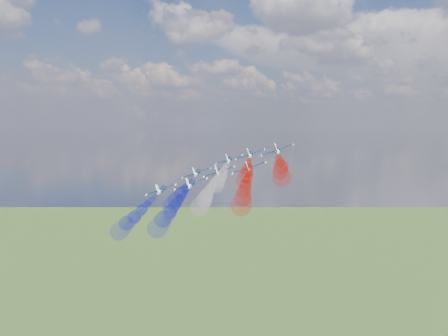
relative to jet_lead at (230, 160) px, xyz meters
The scene contains 16 objects.
jet_lead is the anchor object (origin of this frame).
trail_lead 23.80m from the jet_lead, 55.81° to the right, with size 3.92×37.23×3.92m, color white, non-canonical shape.
jet_inner_left 14.88m from the jet_lead, 93.25° to the right, with size 9.40×11.76×3.13m, color black, non-canonical shape.
trail_inner_left 36.70m from the jet_lead, 69.86° to the right, with size 3.92×37.23×3.92m, color #1820CD, non-canonical shape.
jet_inner_right 12.97m from the jet_lead, 22.34° to the right, with size 9.40×11.76×3.13m, color black, non-canonical shape.
trail_inner_right 35.10m from the jet_lead, 44.24° to the right, with size 3.92×37.23×3.92m, color red, non-canonical shape.
jet_outer_left 28.34m from the jet_lead, 95.85° to the right, with size 9.40×11.76×3.13m, color black, non-canonical shape.
trail_outer_left 48.90m from the jet_lead, 77.33° to the right, with size 3.92×37.23×3.92m, color #1820CD, non-canonical shape.
jet_center_third 21.62m from the jet_lead, 58.94° to the right, with size 9.40×11.76×3.13m, color black, non-canonical shape.
trail_center_third 45.41m from the jet_lead, 57.30° to the right, with size 3.92×37.23×3.92m, color white, non-canonical shape.
jet_outer_right 27.57m from the jet_lead, 22.86° to the right, with size 9.40×11.76×3.13m, color black, non-canonical shape.
trail_outer_right 48.96m from the jet_lead, 38.17° to the right, with size 3.92×37.23×3.92m, color red, non-canonical shape.
jet_rear_left 31.89m from the jet_lead, 69.90° to the right, with size 9.40×11.76×3.13m, color black, non-canonical shape.
trail_rear_left 55.26m from the jet_lead, 63.86° to the right, with size 3.92×37.23×3.92m, color #1820CD, non-canonical shape.
jet_rear_right 32.20m from the jet_lead, 42.35° to the right, with size 9.40×11.76×3.13m, color black, non-canonical shape.
trail_rear_right 55.59m from the jet_lead, 48.06° to the right, with size 3.92×37.23×3.92m, color red, non-canonical shape.
Camera 1 is at (88.34, -95.93, 160.66)m, focal length 40.60 mm.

